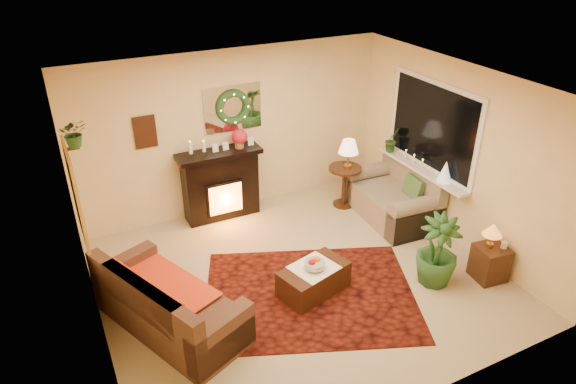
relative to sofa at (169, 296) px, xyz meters
name	(u,v)px	position (x,y,z in m)	size (l,w,h in m)	color
floor	(300,279)	(1.75, 0.10, -0.43)	(5.00, 5.00, 0.00)	beige
ceiling	(302,89)	(1.75, 0.10, 2.17)	(5.00, 5.00, 0.00)	white
wall_back	(234,132)	(1.75, 2.35, 0.87)	(5.00, 5.00, 0.00)	#EFD88C
wall_front	(422,303)	(1.75, -2.15, 0.87)	(5.00, 5.00, 0.00)	#EFD88C
wall_left	(85,245)	(-0.75, 0.10, 0.87)	(4.50, 4.50, 0.00)	#EFD88C
wall_right	(457,156)	(4.25, 0.10, 0.87)	(4.50, 4.50, 0.00)	#EFD88C
area_rug	(310,295)	(1.71, -0.25, -0.42)	(2.63, 1.97, 0.01)	maroon
sofa	(169,296)	(0.00, 0.00, 0.00)	(0.84, 1.91, 0.82)	#47301A
red_throw	(162,288)	(-0.04, 0.15, 0.03)	(0.77, 1.25, 0.02)	#C90004
fireplace	(221,185)	(1.41, 2.14, 0.12)	(1.15, 0.37, 1.06)	black
poinsettia	(239,137)	(1.77, 2.14, 0.87)	(0.24, 0.24, 0.24)	red
mantel_candle_a	(190,148)	(0.99, 2.15, 0.83)	(0.06, 0.06, 0.18)	white
mantel_candle_b	(204,147)	(1.18, 2.11, 0.83)	(0.05, 0.05, 0.16)	white
mantel_mirror	(233,108)	(1.75, 2.33, 1.27)	(0.92, 0.02, 0.72)	white
wreath	(234,108)	(1.75, 2.29, 1.29)	(0.55, 0.55, 0.11)	#194719
wall_art	(145,132)	(0.40, 2.33, 1.12)	(0.32, 0.03, 0.48)	#381E11
gold_mirror	(75,194)	(-0.73, 0.40, 1.32)	(0.03, 0.84, 1.00)	gold
hanging_plant	(77,146)	(-0.59, 1.15, 1.54)	(0.33, 0.28, 0.36)	#194719
loveseat	(392,194)	(3.81, 0.88, -0.01)	(0.89, 1.53, 0.89)	gray
window_frame	(433,127)	(4.24, 0.65, 1.12)	(0.03, 1.86, 1.36)	white
window_glass	(432,127)	(4.22, 0.65, 1.12)	(0.02, 1.70, 1.22)	black
window_sill	(421,170)	(4.13, 0.65, 0.44)	(0.22, 1.86, 0.04)	white
mini_tree	(445,172)	(4.14, 0.17, 0.61)	(0.22, 0.22, 0.33)	white
sill_plant	(392,140)	(4.10, 1.38, 0.66)	(0.29, 0.23, 0.53)	#1C5823
side_table_round	(344,188)	(3.34, 1.55, -0.11)	(0.53, 0.53, 0.69)	black
lamp_cream	(348,157)	(3.36, 1.52, 0.45)	(0.32, 0.32, 0.49)	#FFD09D
end_table_square	(490,261)	(4.01, -0.99, -0.16)	(0.39, 0.39, 0.48)	#50321C
lamp_tiffany	(493,230)	(3.98, -0.96, 0.32)	(0.25, 0.25, 0.37)	orange
coffee_table	(314,278)	(1.79, -0.21, -0.22)	(0.89, 0.49, 0.37)	#4B2218
fruit_bowl	(315,264)	(1.78, -0.23, 0.02)	(0.26, 0.26, 0.06)	beige
floor_palm	(437,253)	(3.30, -0.73, 0.02)	(1.63, 1.63, 2.91)	#204B1E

